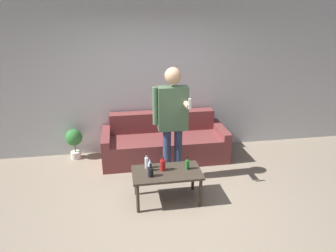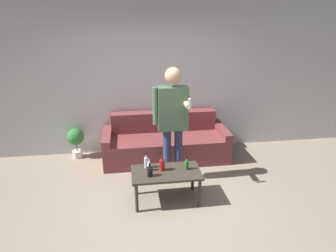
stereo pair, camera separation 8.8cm
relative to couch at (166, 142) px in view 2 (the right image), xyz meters
name	(u,v)px [view 2 (the right image)]	position (x,y,z in m)	size (l,w,h in m)	color
ground_plane	(171,220)	(-0.17, -1.77, -0.29)	(16.00, 16.00, 0.00)	gray
wall_back	(153,80)	(-0.17, 0.43, 1.06)	(8.00, 0.06, 2.70)	silver
couch	(166,142)	(0.00, 0.00, 0.00)	(2.18, 0.85, 0.79)	brown
coffee_table	(166,175)	(-0.17, -1.34, 0.11)	(0.94, 0.52, 0.45)	#3D3328
bottle_orange	(162,165)	(-0.22, -1.29, 0.25)	(0.07, 0.07, 0.21)	#B21E1E
bottle_green	(150,171)	(-0.40, -1.42, 0.23)	(0.07, 0.07, 0.18)	black
bottle_dark	(187,165)	(0.12, -1.31, 0.24)	(0.06, 0.06, 0.18)	#23752D
bottle_yellow	(146,162)	(-0.43, -1.19, 0.25)	(0.06, 0.06, 0.22)	silver
wine_glass_near	(149,162)	(-0.39, -1.27, 0.29)	(0.07, 0.07, 0.18)	silver
person_standing_front	(173,117)	(0.00, -0.81, 0.76)	(0.51, 0.45, 1.77)	navy
potted_plant	(76,139)	(-1.59, 0.23, 0.07)	(0.30, 0.30, 0.55)	silver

